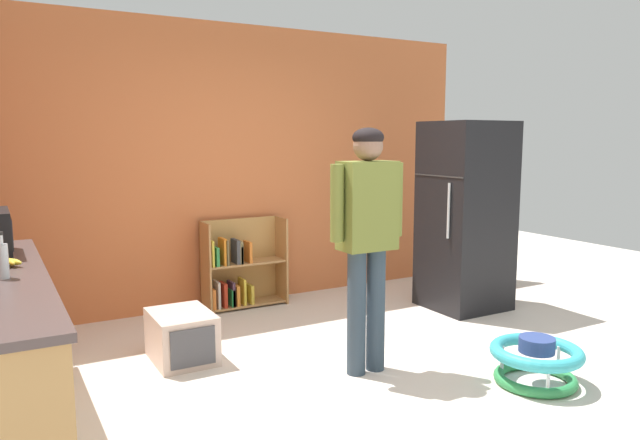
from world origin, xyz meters
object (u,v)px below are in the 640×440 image
bookshelf (238,269)px  pet_carrier (182,336)px  banana_bunch (9,262)px  clear_bottle (1,260)px  baby_walker (536,361)px  refrigerator (465,216)px  standing_person (367,228)px

bookshelf → pet_carrier: (-0.89, -1.10, -0.19)m
banana_bunch → clear_bottle: 0.31m
baby_walker → clear_bottle: size_ratio=2.46×
pet_carrier → clear_bottle: size_ratio=2.24×
refrigerator → baby_walker: (-0.86, -1.62, -0.73)m
standing_person → banana_bunch: standing_person is taller
baby_walker → banana_bunch: banana_bunch is taller
banana_bunch → clear_bottle: (-0.04, -0.30, 0.07)m
bookshelf → clear_bottle: size_ratio=3.46×
pet_carrier → bookshelf: bearing=51.3°
pet_carrier → refrigerator: bearing=0.8°
pet_carrier → clear_bottle: 1.57m
refrigerator → clear_bottle: (-3.92, -0.75, 0.11)m
standing_person → baby_walker: size_ratio=2.81×
bookshelf → refrigerator: bearing=-29.4°
standing_person → baby_walker: standing_person is taller
refrigerator → bookshelf: size_ratio=2.09×
bookshelf → banana_bunch: bearing=-142.5°
standing_person → clear_bottle: standing_person is taller
refrigerator → pet_carrier: 2.87m
refrigerator → baby_walker: bearing=-117.9°
baby_walker → banana_bunch: size_ratio=3.82×
pet_carrier → banana_bunch: bearing=-159.3°
standing_person → refrigerator: bearing=27.1°
bookshelf → standing_person: standing_person is taller
refrigerator → baby_walker: size_ratio=2.95×
baby_walker → refrigerator: bearing=62.1°
baby_walker → pet_carrier: bearing=140.7°
standing_person → clear_bottle: size_ratio=6.89×
refrigerator → banana_bunch: 3.90m
standing_person → bookshelf: bearing=95.1°
baby_walker → bookshelf: bearing=111.2°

